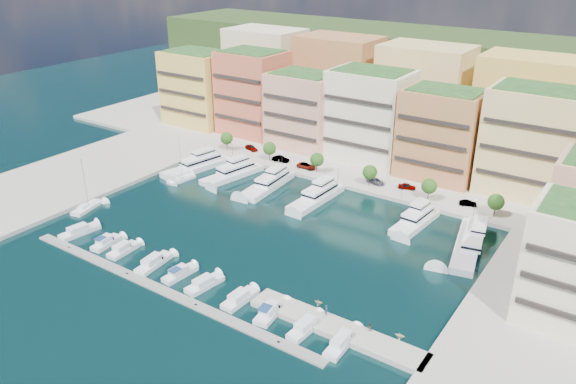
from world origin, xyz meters
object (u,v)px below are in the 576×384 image
object	(u,v)px
cruiser_4	(180,274)
cruiser_9	(342,342)
lamppost_1	(282,158)
yacht_1	(234,173)
cruiser_6	(240,299)
car_3	(375,181)
car_1	(281,159)
tree_3	(370,172)
cruiser_3	(154,263)
sailboat_2	(181,180)
lamppost_4	(475,205)
yacht_5	(416,220)
car_0	(251,148)
car_5	(468,203)
yacht_2	(269,183)
cruiser_7	(270,312)
person_1	(370,327)
yacht_3	(318,196)
sailboat_0	(87,208)
car_4	(407,186)
cruiser_5	(204,284)
tender_3	(400,335)
tree_1	(269,148)
cruiser_1	(106,243)
yacht_0	(199,165)
yacht_6	(469,242)
cruiser_8	(306,327)
lamppost_2	(338,172)
tree_5	(496,202)
lamppost_0	(232,146)
tender_1	(319,302)
cruiser_0	(79,232)
cruiser_2	(123,250)
tree_4	(429,186)
person_0	(326,310)
tree_2	(317,160)

from	to	relation	value
cruiser_4	cruiser_9	bearing A→B (deg)	0.00
lamppost_1	yacht_1	world-z (taller)	yacht_1
cruiser_6	car_3	xyz separation A→B (m)	(-2.92, 60.15, 1.22)
lamppost_1	car_1	world-z (taller)	lamppost_1
tree_3	cruiser_6	xyz separation A→B (m)	(3.58, -58.08, -4.20)
cruiser_3	sailboat_2	world-z (taller)	sailboat_2
lamppost_1	lamppost_4	distance (m)	54.00
yacht_5	car_0	distance (m)	61.79
lamppost_4	car_5	world-z (taller)	lamppost_4
yacht_2	cruiser_6	world-z (taller)	yacht_2
cruiser_7	person_1	bearing A→B (deg)	15.38
yacht_3	yacht_1	bearing A→B (deg)	-179.93
cruiser_6	sailboat_0	world-z (taller)	sailboat_0
tree_3	car_4	distance (m)	10.12
cruiser_5	tender_3	size ratio (longest dim) A/B	4.71
tree_1	sailboat_0	size ratio (longest dim) A/B	0.43
car_1	person_1	distance (m)	78.24
cruiser_1	car_3	xyz separation A→B (m)	(33.41, 60.16, 1.20)
car_4	yacht_1	bearing A→B (deg)	93.34
yacht_0	sailboat_0	bearing A→B (deg)	-97.04
yacht_6	cruiser_9	world-z (taller)	yacht_6
person_1	cruiser_8	bearing A→B (deg)	-8.70
tree_3	yacht_6	xyz separation A→B (m)	(31.22, -15.18, -3.53)
lamppost_2	cruiser_5	bearing A→B (deg)	-86.77
tree_5	yacht_2	distance (m)	56.07
cruiser_9	sailboat_2	xyz separation A→B (m)	(-68.94, 34.49, -0.23)
yacht_5	sailboat_0	size ratio (longest dim) A/B	1.24
lamppost_0	lamppost_4	bearing A→B (deg)	0.00
car_0	yacht_0	bearing A→B (deg)	-177.44
cruiser_1	car_5	xyz separation A→B (m)	(57.89, 60.56, 1.10)
yacht_5	tender_1	world-z (taller)	yacht_5
cruiser_0	cruiser_9	bearing A→B (deg)	-0.00
car_1	car_4	world-z (taller)	car_1
lamppost_0	cruiser_2	size ratio (longest dim) A/B	0.57
cruiser_3	cruiser_4	distance (m)	7.09
yacht_6	car_3	distance (m)	35.09
yacht_1	car_0	bearing A→B (deg)	113.01
tree_4	tender_1	bearing A→B (deg)	-90.36
cruiser_8	lamppost_0	bearing A→B (deg)	137.92
yacht_1	person_0	distance (m)	67.11
cruiser_0	tree_2	bearing A→B (deg)	66.11
tender_3	person_1	size ratio (longest dim) A/B	1.07
car_4	tender_3	bearing A→B (deg)	-175.41
cruiser_0	car_0	xyz separation A→B (m)	(-0.07, 62.12, 1.26)
tree_5	cruiser_8	size ratio (longest dim) A/B	0.67
tree_4	sailboat_0	world-z (taller)	sailboat_0
cruiser_9	car_5	size ratio (longest dim) A/B	2.21
tree_2	cruiser_1	bearing A→B (deg)	-106.08
cruiser_0	cruiser_2	world-z (taller)	same
cruiser_3	person_1	xyz separation A→B (m)	(45.42, 4.60, 1.25)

